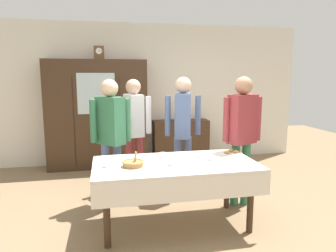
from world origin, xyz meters
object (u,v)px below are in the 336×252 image
object	(u,v)px
mantel_clock	(99,53)
tea_cup_mid_left	(107,165)
bookshelf_low	(181,141)
pastry_plate	(231,153)
person_behind_table_right	(183,124)
tea_cup_near_left	(211,159)
tea_cup_far_left	(201,155)
spoon_mid_left	(196,162)
spoon_far_right	(187,168)
tea_cup_front_edge	(171,163)
tea_cup_far_right	(163,155)
person_behind_table_left	(242,128)
book_stack	(181,119)
bread_basket	(133,163)
person_beside_shelf	(134,123)
dining_table	(176,172)
person_near_right_end	(111,130)
wall_cabinet	(97,114)

from	to	relation	value
mantel_clock	tea_cup_mid_left	distance (m)	2.93
bookshelf_low	pastry_plate	world-z (taller)	bookshelf_low
bookshelf_low	person_behind_table_right	xyz separation A→B (m)	(-0.38, -1.67, 0.62)
bookshelf_low	tea_cup_near_left	size ratio (longest dim) A/B	8.46
tea_cup_far_left	spoon_mid_left	size ratio (longest dim) A/B	1.09
spoon_far_right	spoon_mid_left	bearing A→B (deg)	48.92
tea_cup_far_left	pastry_plate	xyz separation A→B (m)	(0.43, 0.10, -0.02)
tea_cup_front_edge	bookshelf_low	bearing A→B (deg)	74.07
tea_cup_far_right	mantel_clock	bearing A→B (deg)	107.44
tea_cup_front_edge	person_behind_table_left	size ratio (longest dim) A/B	0.08
tea_cup_far_right	person_behind_table_right	xyz separation A→B (m)	(0.42, 0.72, 0.26)
tea_cup_near_left	pastry_plate	size ratio (longest dim) A/B	0.46
book_stack	person_behind_table_right	world-z (taller)	person_behind_table_right
bread_basket	spoon_mid_left	xyz separation A→B (m)	(0.71, -0.00, -0.03)
pastry_plate	spoon_far_right	bearing A→B (deg)	-146.22
bookshelf_low	spoon_mid_left	xyz separation A→B (m)	(-0.48, -2.66, 0.33)
pastry_plate	spoon_mid_left	bearing A→B (deg)	-152.14
bookshelf_low	spoon_mid_left	world-z (taller)	bookshelf_low
book_stack	tea_cup_mid_left	world-z (taller)	book_stack
pastry_plate	person_beside_shelf	bearing A→B (deg)	136.75
bookshelf_low	tea_cup_front_edge	bearing A→B (deg)	-105.93
mantel_clock	dining_table	bearing A→B (deg)	-72.21
book_stack	person_near_right_end	xyz separation A→B (m)	(-1.40, -1.85, 0.15)
bookshelf_low	tea_cup_far_left	bearing A→B (deg)	-98.49
book_stack	tea_cup_front_edge	distance (m)	2.84
book_stack	tea_cup_near_left	size ratio (longest dim) A/B	1.39
tea_cup_far_left	spoon_far_right	size ratio (longest dim) A/B	1.09
tea_cup_far_right	wall_cabinet	bearing A→B (deg)	108.97
dining_table	person_near_right_end	xyz separation A→B (m)	(-0.69, 0.79, 0.37)
wall_cabinet	person_beside_shelf	size ratio (longest dim) A/B	1.20
spoon_far_right	person_near_right_end	bearing A→B (deg)	127.47
dining_table	wall_cabinet	size ratio (longest dim) A/B	0.91
bookshelf_low	spoon_mid_left	distance (m)	2.73
spoon_far_right	tea_cup_near_left	bearing A→B (deg)	31.92
mantel_clock	spoon_far_right	xyz separation A→B (m)	(0.90, -2.79, -1.37)
dining_table	tea_cup_far_right	distance (m)	0.30
person_beside_shelf	bookshelf_low	bearing A→B (deg)	51.82
person_beside_shelf	tea_cup_front_edge	bearing A→B (deg)	-79.02
tea_cup_near_left	spoon_far_right	world-z (taller)	tea_cup_near_left
wall_cabinet	tea_cup_far_right	bearing A→B (deg)	-71.03
pastry_plate	person_beside_shelf	distance (m)	1.54
tea_cup_near_left	person_near_right_end	size ratio (longest dim) A/B	0.08
tea_cup_front_edge	spoon_mid_left	distance (m)	0.31
wall_cabinet	spoon_far_right	xyz separation A→B (m)	(0.97, -2.79, -0.25)
mantel_clock	tea_cup_far_left	world-z (taller)	mantel_clock
tea_cup_far_left	person_beside_shelf	world-z (taller)	person_beside_shelf
bookshelf_low	person_near_right_end	bearing A→B (deg)	-127.08
pastry_plate	dining_table	bearing A→B (deg)	-161.23
bookshelf_low	tea_cup_far_left	world-z (taller)	bookshelf_low
tea_cup_front_edge	spoon_far_right	size ratio (longest dim) A/B	1.09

